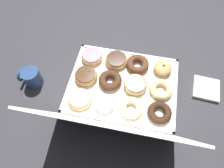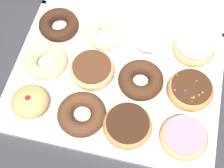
{
  "view_description": "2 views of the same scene",
  "coord_description": "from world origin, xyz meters",
  "views": [
    {
      "loc": [
        -0.04,
        0.49,
        0.87
      ],
      "look_at": [
        0.05,
        0.02,
        0.04
      ],
      "focal_mm": 32.27,
      "sensor_mm": 36.0,
      "label": 1
    },
    {
      "loc": [
        0.09,
        -0.41,
        0.76
      ],
      "look_at": [
        0.0,
        -0.05,
        0.06
      ],
      "focal_mm": 54.18,
      "sensor_mm": 36.0,
      "label": 2
    }
  ],
  "objects": [
    {
      "name": "ground_plane",
      "position": [
        0.0,
        0.0,
        0.0
      ],
      "size": [
        3.0,
        3.0,
        0.0
      ],
      "primitive_type": "plane",
      "color": "#333338"
    },
    {
      "name": "donut_box",
      "position": [
        0.0,
        0.0,
        0.01
      ],
      "size": [
        0.53,
        0.4,
        0.01
      ],
      "color": "white",
      "rests_on": "ground"
    },
    {
      "name": "jelly_filled_donut_0",
      "position": [
        -0.18,
        -0.12,
        0.03
      ],
      "size": [
        0.09,
        0.09,
        0.05
      ],
      "color": "tan",
      "rests_on": "donut_box"
    },
    {
      "name": "chocolate_cake_ring_donut_1",
      "position": [
        -0.06,
        -0.12,
        0.03
      ],
      "size": [
        0.12,
        0.12,
        0.04
      ],
      "color": "#59331E",
      "rests_on": "donut_box"
    },
    {
      "name": "chocolate_frosted_donut_2",
      "position": [
        0.06,
        -0.12,
        0.03
      ],
      "size": [
        0.12,
        0.12,
        0.04
      ],
      "color": "tan",
      "rests_on": "donut_box"
    },
    {
      "name": "pink_frosted_donut_3",
      "position": [
        0.19,
        -0.12,
        0.03
      ],
      "size": [
        0.11,
        0.11,
        0.04
      ],
      "color": "#E5B770",
      "rests_on": "donut_box"
    },
    {
      "name": "cruller_donut_4",
      "position": [
        -0.19,
        -0.0,
        0.03
      ],
      "size": [
        0.11,
        0.11,
        0.03
      ],
      "color": "#EACC8C",
      "rests_on": "donut_box"
    },
    {
      "name": "chocolate_frosted_donut_5",
      "position": [
        -0.06,
        0.0,
        0.03
      ],
      "size": [
        0.11,
        0.11,
        0.04
      ],
      "color": "#E5B770",
      "rests_on": "donut_box"
    },
    {
      "name": "chocolate_cake_ring_donut_6",
      "position": [
        0.06,
        0.0,
        0.03
      ],
      "size": [
        0.11,
        0.11,
        0.04
      ],
      "color": "#472816",
      "rests_on": "donut_box"
    },
    {
      "name": "sprinkle_donut_7",
      "position": [
        0.19,
        -0.0,
        0.03
      ],
      "size": [
        0.11,
        0.11,
        0.04
      ],
      "color": "tan",
      "rests_on": "donut_box"
    },
    {
      "name": "chocolate_cake_ring_donut_8",
      "position": [
        -0.19,
        0.12,
        0.03
      ],
      "size": [
        0.11,
        0.11,
        0.03
      ],
      "color": "#381E11",
      "rests_on": "donut_box"
    },
    {
      "name": "cruller_donut_9",
      "position": [
        -0.06,
        0.12,
        0.03
      ],
      "size": [
        0.11,
        0.11,
        0.04
      ],
      "color": "beige",
      "rests_on": "donut_box"
    },
    {
      "name": "powdered_filled_donut_10",
      "position": [
        0.06,
        0.13,
        0.03
      ],
      "size": [
        0.09,
        0.09,
        0.04
      ],
      "color": "white",
      "rests_on": "donut_box"
    },
    {
      "name": "pink_frosted_donut_11",
      "position": [
        0.18,
        0.13,
        0.03
      ],
      "size": [
        0.11,
        0.11,
        0.04
      ],
      "color": "#E5B770",
      "rests_on": "donut_box"
    }
  ]
}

